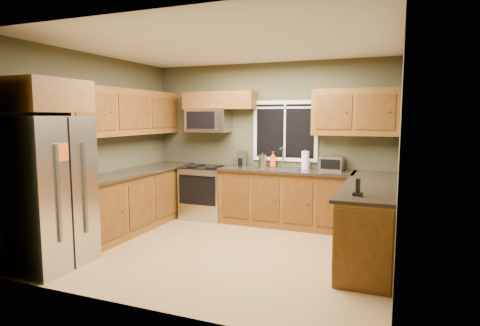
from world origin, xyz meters
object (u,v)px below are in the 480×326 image
Objects in this scene: toaster_oven at (332,163)px; paper_towel_roll at (305,160)px; soap_bottle_b at (307,163)px; range at (206,192)px; soap_bottle_a at (273,159)px; coffee_maker at (242,159)px; kettle at (263,160)px; microwave at (208,120)px; cordless_phone at (358,191)px; refrigerator at (48,193)px.

toaster_oven is 1.15× the size of paper_towel_roll.
soap_bottle_b is (0.01, 0.10, -0.06)m from paper_towel_roll.
soap_bottle_b is at bearing 7.50° from range.
paper_towel_roll is 1.78× the size of soap_bottle_b.
paper_towel_roll reaches higher than soap_bottle_a.
coffee_maker is 1.47× the size of soap_bottle_b.
kettle is 0.77× the size of paper_towel_roll.
range is at bearing -89.98° from microwave.
coffee_maker reaches higher than cordless_phone.
paper_towel_roll is 1.22× the size of soap_bottle_a.
soap_bottle_a reaches higher than cordless_phone.
paper_towel_roll reaches higher than kettle.
toaster_oven is 1.96× the size of cordless_phone.
coffee_maker is 2.93m from cordless_phone.
range is 3.51× the size of coffee_maker.
range is 0.88m from coffee_maker.
toaster_oven is 2.07m from cordless_phone.
refrigerator is at bearing -119.79° from kettle.
cordless_phone is at bearing 15.15° from refrigerator.
microwave is 1.21m from kettle.
coffee_maker is (1.31, 2.94, 0.16)m from refrigerator.
cordless_phone is (1.58, -2.07, -0.08)m from soap_bottle_a.
paper_towel_roll is at bearing -0.09° from microwave.
microwave is 3.47m from cordless_phone.
soap_bottle_b is 2.30m from cordless_phone.
refrigerator reaches higher than coffee_maker.
soap_bottle_a is 2.61m from cordless_phone.
microwave is at bearing -176.92° from soap_bottle_b.
coffee_maker reaches higher than range.
paper_towel_roll is at bearing 50.02° from refrigerator.
refrigerator is 3.10m from microwave.
soap_bottle_b is (1.75, 0.09, -0.70)m from microwave.
paper_towel_roll is at bearing -178.12° from toaster_oven.
soap_bottle_a is (1.86, 3.00, 0.17)m from refrigerator.
refrigerator is 7.19× the size of kettle.
paper_towel_roll is at bearing 4.37° from range.
cordless_phone is at bearing -43.26° from coffee_maker.
microwave is 1.35m from soap_bottle_a.
kettle is at bearing 176.39° from paper_towel_roll.
refrigerator is 4.09m from toaster_oven.
microwave is 2.04× the size of toaster_oven.
cordless_phone is at bearing -62.88° from paper_towel_roll.
soap_bottle_b is at bearing 87.02° from paper_towel_roll.
microwave is (-0.00, 0.14, 1.26)m from range.
microwave is 2.85× the size of coffee_maker.
refrigerator is 3.57m from cordless_phone.
range is 1.27m from microwave.
coffee_maker is 0.38m from kettle.
toaster_oven is 1.55m from coffee_maker.
range is at bearing 76.03° from refrigerator.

